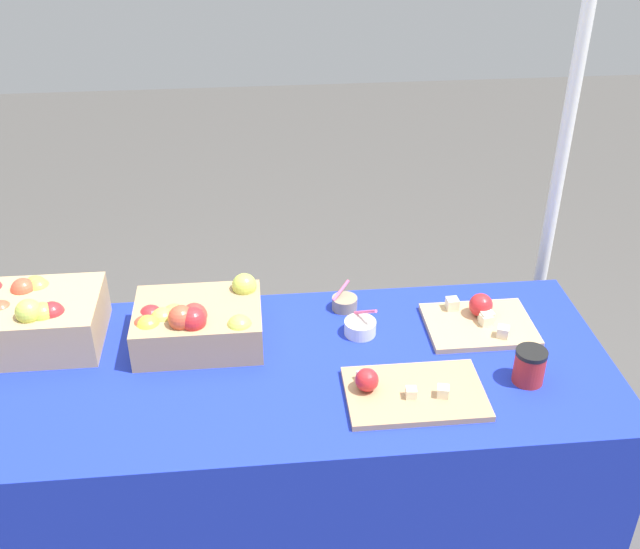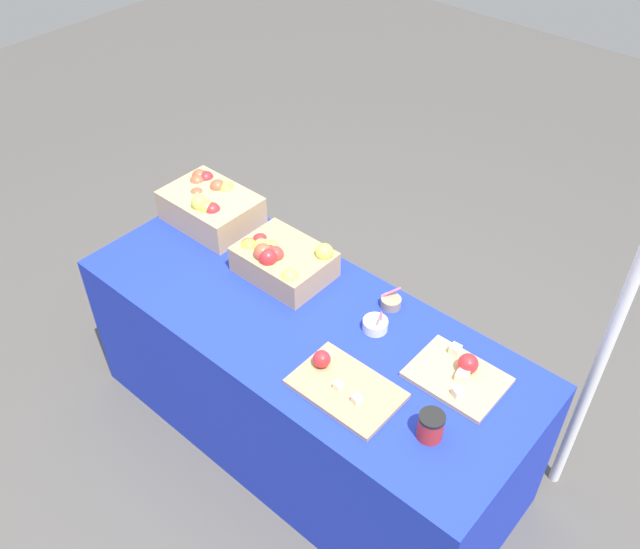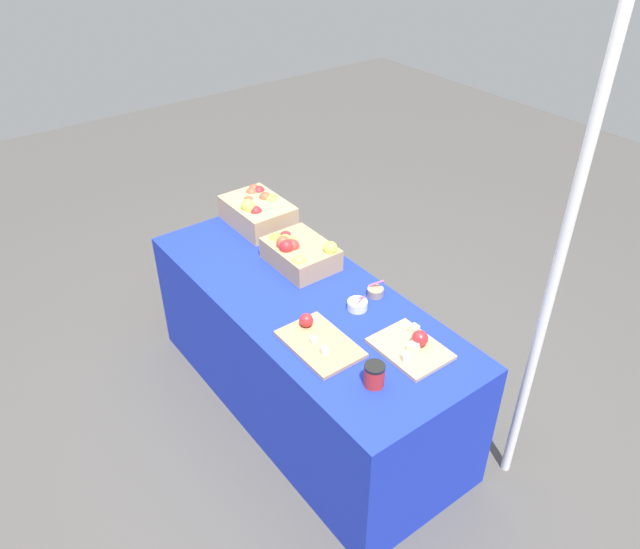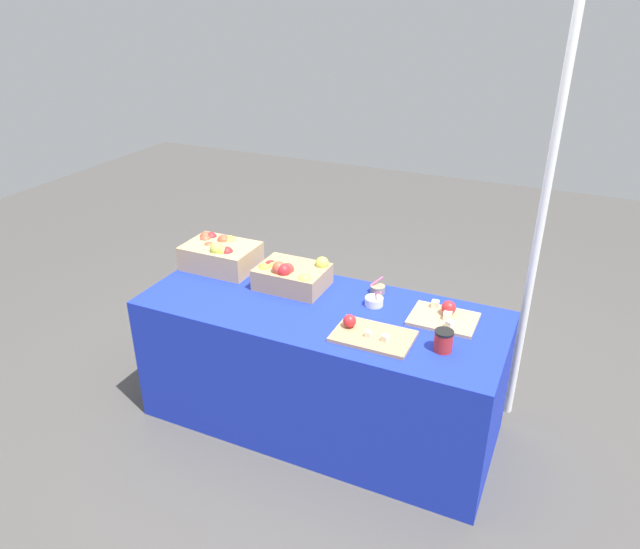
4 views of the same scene
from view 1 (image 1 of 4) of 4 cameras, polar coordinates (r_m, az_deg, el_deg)
The scene contains 10 objects.
ground_plane at distance 2.70m, azimuth -2.41°, elevation -19.33°, with size 10.00×10.00×0.00m, color #474442.
table at distance 2.43m, azimuth -2.61°, elevation -13.78°, with size 1.90×0.76×0.74m, color #192DB7.
apple_crate_left at distance 2.39m, azimuth -21.09°, elevation -3.03°, with size 0.41×0.29×0.20m.
apple_crate_middle at distance 2.26m, azimuth -9.40°, elevation -3.58°, with size 0.37×0.28×0.18m.
cutting_board_front at distance 2.08m, azimuth 6.66°, elevation -8.73°, with size 0.37×0.24×0.08m.
cutting_board_back at distance 2.38m, azimuth 11.90°, elevation -3.39°, with size 0.33×0.25×0.09m.
sample_bowl_near at distance 2.41m, azimuth 1.85°, elevation -2.14°, with size 0.08×0.08×0.09m.
sample_bowl_mid at distance 2.30m, azimuth 3.04°, elevation -3.97°, with size 0.10×0.10×0.10m.
coffee_cup at distance 2.17m, azimuth 15.48°, elevation -6.65°, with size 0.09×0.09×0.10m.
tent_pole at distance 2.66m, azimuth 17.61°, elevation 7.87°, with size 0.04×0.04×2.19m, color white.
Camera 1 is at (-0.06, -1.72, 2.09)m, focal length 42.57 mm.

